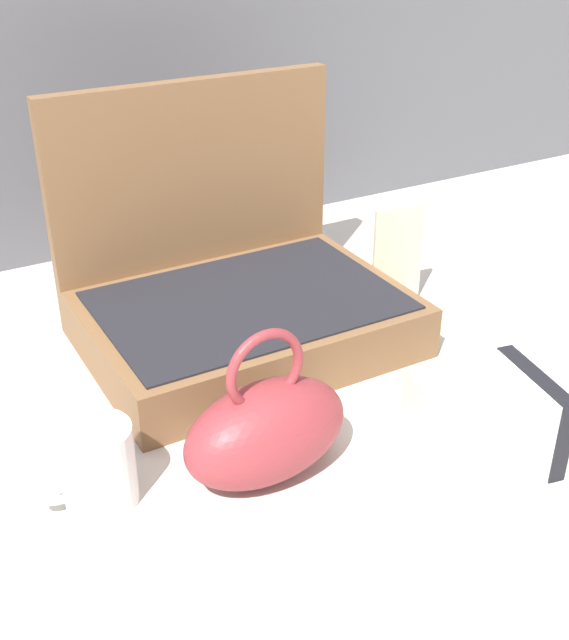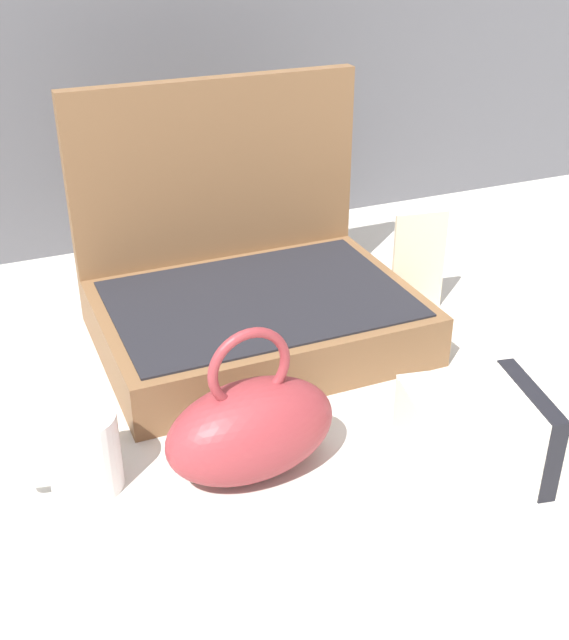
# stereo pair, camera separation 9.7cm
# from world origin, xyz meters

# --- Properties ---
(ground_plane) EXTENTS (6.00, 6.00, 0.00)m
(ground_plane) POSITION_xyz_m (0.00, 0.00, 0.00)
(ground_plane) COLOR beige
(open_suitcase) EXTENTS (0.44, 0.33, 0.34)m
(open_suitcase) POSITION_xyz_m (0.04, 0.16, 0.07)
(open_suitcase) COLOR brown
(open_suitcase) RESTS_ON ground_plane
(teal_pouch_handbag) EXTENTS (0.21, 0.13, 0.18)m
(teal_pouch_handbag) POSITION_xyz_m (-0.07, -0.14, 0.06)
(teal_pouch_handbag) COLOR maroon
(teal_pouch_handbag) RESTS_ON ground_plane
(cream_toiletry_bag) EXTENTS (0.22, 0.16, 0.11)m
(cream_toiletry_bag) POSITION_xyz_m (0.18, -0.24, 0.05)
(cream_toiletry_bag) COLOR silver
(cream_toiletry_bag) RESTS_ON ground_plane
(coffee_mug) EXTENTS (0.12, 0.08, 0.09)m
(coffee_mug) POSITION_xyz_m (-0.25, -0.09, 0.05)
(coffee_mug) COLOR white
(coffee_mug) RESTS_ON ground_plane
(info_card_left) EXTENTS (0.08, 0.02, 0.16)m
(info_card_left) POSITION_xyz_m (0.30, 0.13, 0.08)
(info_card_left) COLOR beige
(info_card_left) RESTS_ON ground_plane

